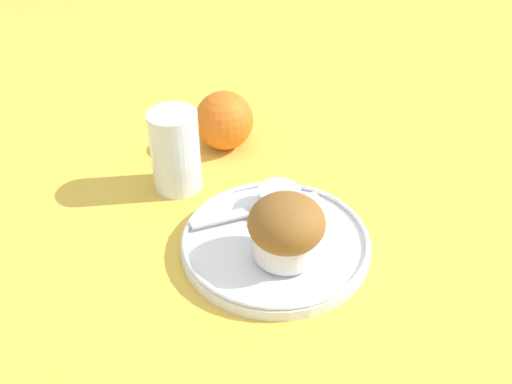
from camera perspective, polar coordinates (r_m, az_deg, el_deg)
The scene contains 8 objects.
ground_plane at distance 0.70m, azimuth 3.01°, elevation -5.26°, with size 3.00×3.00×0.00m, color gold.
plate at distance 0.68m, azimuth 2.16°, elevation -5.27°, with size 0.23×0.23×0.02m.
muffin at distance 0.63m, azimuth 3.05°, elevation -3.66°, with size 0.09×0.09×0.08m.
cream_ramekin at distance 0.72m, azimuth 2.32°, elevation -0.38°, with size 0.05×0.05×0.02m.
berry_pair at distance 0.70m, azimuth 2.06°, elevation -2.14°, with size 0.03×0.02×0.02m.
butter_knife at distance 0.71m, azimuth 0.02°, elevation -1.79°, with size 0.17×0.04×0.00m.
orange_fruit at distance 0.85m, azimuth -3.21°, elevation 7.15°, with size 0.09×0.09×0.09m.
juice_glass at distance 0.76m, azimuth -8.07°, elevation 4.08°, with size 0.07×0.07×0.11m.
Camera 1 is at (-0.28, -0.43, 0.47)m, focal length 40.00 mm.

